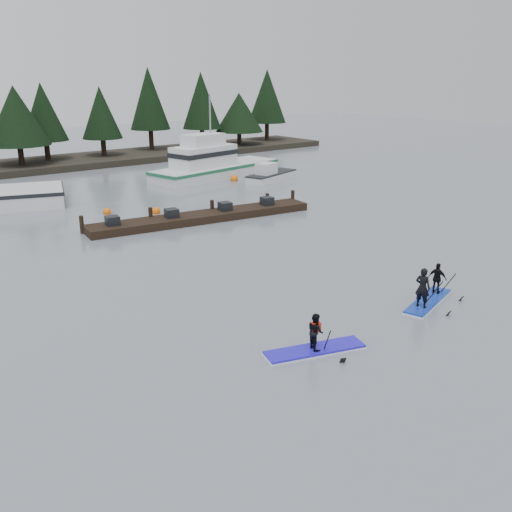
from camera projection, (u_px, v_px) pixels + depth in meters
ground at (362, 327)px, 20.02m from camera, size 160.00×160.00×0.00m
far_shore at (9, 168)px, 51.29m from camera, size 70.00×8.00×0.60m
treeline at (9, 171)px, 51.38m from camera, size 60.00×4.00×8.00m
fishing_boat_medium at (213, 171)px, 48.53m from camera, size 12.71×5.73×7.61m
skiff at (272, 177)px, 46.97m from camera, size 5.59×3.18×0.62m
floating_dock at (203, 217)px, 34.24m from camera, size 14.07×3.80×0.46m
buoy_c at (234, 181)px, 46.89m from camera, size 0.63×0.63×0.63m
buoy_b at (107, 214)px, 35.92m from camera, size 0.51×0.51×0.51m
buoy_d at (156, 213)px, 36.06m from camera, size 0.54×0.54×0.54m
paddleboard_solo at (315, 340)px, 18.13m from camera, size 3.38×1.75×1.80m
paddleboard_duo at (429, 289)px, 21.95m from camera, size 3.32×1.65×2.12m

